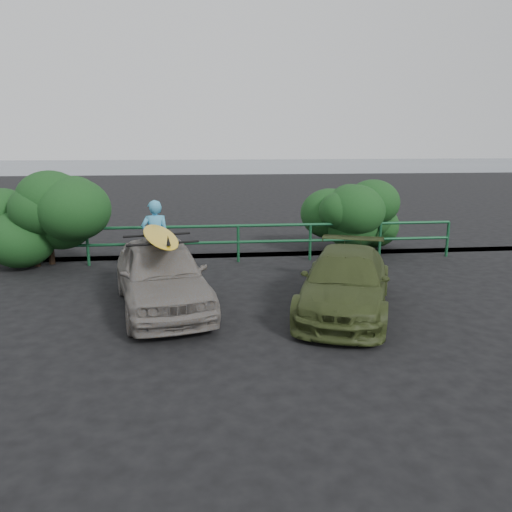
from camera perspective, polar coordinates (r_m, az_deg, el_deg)
The scene contains 10 objects.
ground at distance 8.94m, azimuth -6.12°, elevation -8.45°, with size 80.00×80.00×0.00m, color black.
ocean at distance 68.39m, azimuth -6.31°, elevation 10.36°, with size 200.00×200.00×0.00m, color #555E68.
guardrail at distance 13.59m, azimuth -6.25°, elevation 1.38°, with size 14.00×0.08×1.04m, color #144929, non-canonical shape.
shrub_left at distance 14.70m, azimuth -25.41°, elevation 3.57°, with size 3.20×2.40×2.30m, color #174018, non-canonical shape.
shrub_right at distance 14.85m, azimuth 13.41°, elevation 3.90°, with size 3.20×2.40×1.96m, color #174018, non-canonical shape.
sedan at distance 10.01m, azimuth -10.75°, elevation -2.07°, with size 1.63×4.04×1.38m, color slate.
olive_vehicle at distance 9.87m, azimuth 10.20°, elevation -2.90°, with size 1.64×4.03×1.17m, color #34401C.
man at distance 12.50m, azimuth -11.40°, elevation 2.07°, with size 0.68×0.44×1.86m, color #419AC3.
roof_rack at distance 9.85m, azimuth -10.92°, elevation 1.92°, with size 1.34×0.94×0.04m, color black, non-canonical shape.
surfboard at distance 9.84m, azimuth -10.94°, elevation 2.28°, with size 0.57×2.75×0.08m, color gold.
Camera 1 is at (0.05, -8.31, 3.29)m, focal length 35.00 mm.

